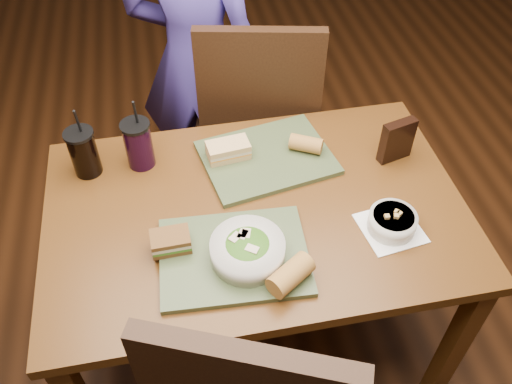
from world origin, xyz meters
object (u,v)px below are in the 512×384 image
salad_bowl (248,249)px  soup_bowl (392,222)px  sandwich_near (171,241)px  baguette_near (291,275)px  chair_far (254,119)px  diner (197,61)px  dining_table (256,226)px  sandwich_far (228,150)px  tray_far (267,158)px  baguette_far (306,144)px  cup_cola (84,152)px  cup_berry (138,144)px  chip_bag (397,141)px  tray_near (234,256)px

salad_bowl → soup_bowl: salad_bowl is taller
sandwich_near → baguette_near: baguette_near is taller
chair_far → salad_bowl: (-0.17, -0.82, 0.21)m
diner → salad_bowl: size_ratio=7.19×
dining_table → diner: size_ratio=0.86×
chair_far → sandwich_far: bearing=-112.4°
soup_bowl → diner: bearing=114.9°
diner → tray_far: (0.16, -0.64, 0.00)m
chair_far → baguette_far: 0.47m
salad_bowl → cup_cola: 0.64m
chair_far → cup_cola: (-0.62, -0.35, 0.24)m
tray_far → sandwich_near: 0.48m
salad_bowl → baguette_far: bearing=56.0°
dining_table → soup_bowl: size_ratio=6.67×
chair_far → soup_bowl: size_ratio=5.48×
sandwich_far → cup_berry: size_ratio=0.57×
baguette_far → dining_table: bearing=-135.3°
dining_table → baguette_far: bearing=44.7°
sandwich_near → baguette_near: size_ratio=0.86×
cup_berry → chip_bag: cup_berry is taller
chair_far → tray_far: (-0.03, -0.41, 0.17)m
cup_cola → diner: bearing=53.7°
dining_table → sandwich_near: (-0.27, -0.12, 0.13)m
salad_bowl → sandwich_far: salad_bowl is taller
cup_cola → cup_berry: 0.17m
tray_far → chip_bag: size_ratio=2.78×
chair_far → tray_far: bearing=-94.7°
chair_far → sandwich_near: size_ratio=9.45×
chair_far → tray_far: 0.45m
tray_far → baguette_far: bearing=1.3°
tray_near → cup_berry: (-0.24, 0.45, 0.08)m
diner → tray_far: size_ratio=3.60×
dining_table → chair_far: (0.11, 0.62, -0.07)m
baguette_near → baguette_far: baguette_near is taller
tray_far → sandwich_near: sandwich_near is taller
tray_near → soup_bowl: (0.48, 0.02, 0.02)m
tray_near → salad_bowl: (0.04, -0.02, 0.04)m
tray_far → cup_cola: cup_cola is taller
tray_near → baguette_far: baguette_far is taller
soup_bowl → cup_cola: 0.99m
baguette_near → sandwich_near: bearing=149.4°
soup_bowl → sandwich_far: size_ratio=1.32×
soup_bowl → sandwich_far: 0.58m
chip_bag → tray_far: bearing=155.6°
chair_far → diner: diner is taller
salad_bowl → cup_berry: size_ratio=0.81×
chip_bag → cup_cola: bearing=157.8°
sandwich_near → chip_bag: bearing=18.4°
diner → cup_cola: (-0.42, -0.58, 0.08)m
chair_far → baguette_near: (-0.08, -0.92, 0.21)m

